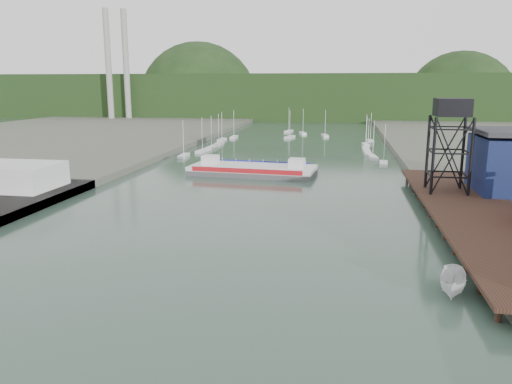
% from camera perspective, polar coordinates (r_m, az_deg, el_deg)
% --- Properties ---
extents(ground, '(600.00, 600.00, 0.00)m').
position_cam_1_polar(ground, '(41.31, -16.60, -18.11)').
color(ground, '#2B443A').
rests_on(ground, ground).
extents(east_pier, '(14.00, 70.00, 2.45)m').
position_cam_1_polar(east_pier, '(81.39, 23.88, -2.04)').
color(east_pier, black).
rests_on(east_pier, ground).
extents(white_shed, '(18.00, 12.00, 4.50)m').
position_cam_1_polar(white_shed, '(103.18, -26.51, 1.67)').
color(white_shed, silver).
rests_on(white_shed, west_quay).
extents(lift_tower, '(6.50, 6.50, 16.00)m').
position_cam_1_polar(lift_tower, '(91.56, 21.48, 8.37)').
color(lift_tower, black).
rests_on(lift_tower, east_pier).
extents(marina_sailboats, '(57.71, 92.65, 0.90)m').
position_cam_1_polar(marina_sailboats, '(172.10, 4.19, 5.51)').
color(marina_sailboats, silver).
rests_on(marina_sailboats, ground).
extents(smokestacks, '(11.20, 8.20, 60.00)m').
position_cam_1_polar(smokestacks, '(291.45, -15.56, 13.71)').
color(smokestacks, gray).
rests_on(smokestacks, ground).
extents(distant_hills, '(500.00, 120.00, 80.00)m').
position_cam_1_polar(distant_hills, '(333.78, 6.35, 10.46)').
color(distant_hills, black).
rests_on(distant_hills, ground).
extents(chain_ferry, '(29.44, 13.82, 4.11)m').
position_cam_1_polar(chain_ferry, '(114.98, -0.38, 2.58)').
color(chain_ferry, '#4A4B4D').
rests_on(chain_ferry, ground).
extents(motorboat, '(3.93, 6.87, 2.50)m').
position_cam_1_polar(motorboat, '(53.70, 21.62, -9.70)').
color(motorboat, silver).
rests_on(motorboat, ground).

